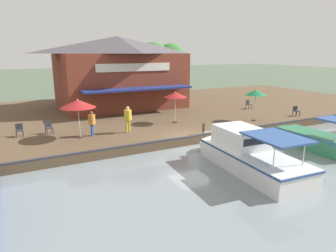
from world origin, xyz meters
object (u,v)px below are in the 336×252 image
at_px(cafe_chair_mid_patio, 296,110).
at_px(mooring_post, 204,129).
at_px(patio_umbrella_mid_patio_right, 78,104).
at_px(motorboat_far_downstream, 309,138).
at_px(patio_umbrella_by_entrance, 256,93).
at_px(cafe_chair_under_first_umbrella, 49,127).
at_px(tree_behind_restaurant, 153,62).
at_px(person_mid_patio, 92,121).
at_px(tree_upstream_bank, 170,61).
at_px(motorboat_outer_channel, 244,152).
at_px(waterfront_restaurant, 119,71).
at_px(cafe_chair_facing_river, 249,104).
at_px(patio_umbrella_back_row, 175,95).
at_px(person_near_entrance, 128,116).
at_px(cafe_chair_back_row_seat, 19,129).

relative_size(cafe_chair_mid_patio, mooring_post, 1.13).
height_order(patio_umbrella_mid_patio_right, motorboat_far_downstream, patio_umbrella_mid_patio_right).
xyz_separation_m(patio_umbrella_by_entrance, cafe_chair_under_first_umbrella, (-3.42, -15.35, -1.80)).
height_order(motorboat_far_downstream, tree_behind_restaurant, tree_behind_restaurant).
xyz_separation_m(cafe_chair_mid_patio, person_mid_patio, (-1.81, -17.40, 0.56)).
bearing_deg(cafe_chair_mid_patio, mooring_post, -83.03).
bearing_deg(motorboat_far_downstream, tree_upstream_bank, 174.12).
height_order(motorboat_outer_channel, tree_behind_restaurant, tree_behind_restaurant).
height_order(patio_umbrella_by_entrance, motorboat_outer_channel, patio_umbrella_by_entrance).
relative_size(cafe_chair_mid_patio, motorboat_far_downstream, 0.15).
bearing_deg(cafe_chair_mid_patio, motorboat_outer_channel, -61.78).
relative_size(waterfront_restaurant, patio_umbrella_by_entrance, 4.82).
bearing_deg(cafe_chair_facing_river, mooring_post, -57.84).
xyz_separation_m(patio_umbrella_back_row, tree_upstream_bank, (-15.43, 7.77, 2.08)).
bearing_deg(tree_behind_restaurant, patio_umbrella_mid_patio_right, -41.15).
distance_m(motorboat_outer_channel, motorboat_far_downstream, 6.03).
bearing_deg(mooring_post, motorboat_outer_channel, -7.94).
bearing_deg(patio_umbrella_back_row, cafe_chair_under_first_umbrella, -96.77).
xyz_separation_m(cafe_chair_mid_patio, tree_behind_restaurant, (-14.56, -7.02, 3.90)).
xyz_separation_m(cafe_chair_under_first_umbrella, person_near_entrance, (2.22, 4.91, 0.69)).
xyz_separation_m(patio_umbrella_by_entrance, cafe_chair_mid_patio, (0.32, 4.55, -1.80)).
distance_m(cafe_chair_facing_river, person_mid_patio, 16.36).
xyz_separation_m(cafe_chair_facing_river, tree_upstream_bank, (-13.50, -1.57, 3.82)).
relative_size(cafe_chair_facing_river, tree_behind_restaurant, 0.13).
bearing_deg(motorboat_outer_channel, person_mid_patio, -142.01).
bearing_deg(patio_umbrella_mid_patio_right, tree_behind_restaurant, 138.85).
xyz_separation_m(patio_umbrella_back_row, person_mid_patio, (0.83, -6.78, -1.18)).
bearing_deg(tree_upstream_bank, motorboat_far_downstream, -5.88).
bearing_deg(cafe_chair_facing_river, motorboat_outer_channel, -43.25).
bearing_deg(cafe_chair_facing_river, cafe_chair_back_row_seat, -88.06).
distance_m(person_mid_patio, person_near_entrance, 2.44).
bearing_deg(tree_behind_restaurant, cafe_chair_under_first_umbrella, -49.97).
bearing_deg(patio_umbrella_mid_patio_right, cafe_chair_under_first_umbrella, -140.39).
height_order(waterfront_restaurant, motorboat_outer_channel, waterfront_restaurant).
bearing_deg(cafe_chair_facing_river, patio_umbrella_mid_patio_right, -80.49).
relative_size(cafe_chair_mid_patio, person_mid_patio, 0.51).
bearing_deg(patio_umbrella_back_row, motorboat_outer_channel, -4.27).
bearing_deg(motorboat_outer_channel, mooring_post, 172.06).
relative_size(cafe_chair_under_first_umbrella, tree_behind_restaurant, 0.13).
relative_size(cafe_chair_mid_patio, person_near_entrance, 0.47).
height_order(patio_umbrella_back_row, cafe_chair_under_first_umbrella, patio_umbrella_back_row).
height_order(patio_umbrella_by_entrance, tree_behind_restaurant, tree_behind_restaurant).
distance_m(cafe_chair_under_first_umbrella, motorboat_outer_channel, 13.05).
height_order(patio_umbrella_mid_patio_right, tree_behind_restaurant, tree_behind_restaurant).
height_order(mooring_post, tree_upstream_bank, tree_upstream_bank).
relative_size(waterfront_restaurant, mooring_post, 16.29).
bearing_deg(tree_behind_restaurant, motorboat_far_downstream, 4.99).
distance_m(person_mid_patio, motorboat_far_downstream, 14.17).
height_order(cafe_chair_facing_river, motorboat_outer_channel, motorboat_outer_channel).
bearing_deg(person_near_entrance, motorboat_far_downstream, 54.37).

